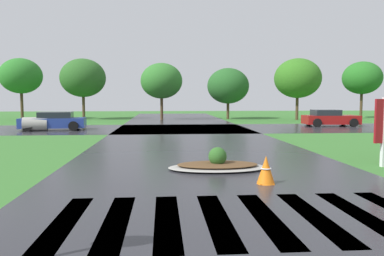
# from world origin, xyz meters

# --- Properties ---
(asphalt_roadway) EXTENTS (9.23, 80.00, 0.01)m
(asphalt_roadway) POSITION_xyz_m (0.00, 10.00, 0.00)
(asphalt_roadway) COLOR #2B2B30
(asphalt_roadway) RESTS_ON ground
(asphalt_cross_road) EXTENTS (90.00, 8.31, 0.01)m
(asphalt_cross_road) POSITION_xyz_m (0.00, 24.39, 0.00)
(asphalt_cross_road) COLOR #2B2B30
(asphalt_cross_road) RESTS_ON ground
(crosswalk_stripes) EXTENTS (6.75, 3.16, 0.01)m
(crosswalk_stripes) POSITION_xyz_m (-0.00, 4.49, 0.00)
(crosswalk_stripes) COLOR white
(crosswalk_stripes) RESTS_ON ground
(median_island) EXTENTS (3.02, 1.62, 0.68)m
(median_island) POSITION_xyz_m (0.25, 9.15, 0.14)
(median_island) COLOR #9E9B93
(median_island) RESTS_ON ground
(car_white_sedan) EXTENTS (4.15, 2.20, 1.26)m
(car_white_sedan) POSITION_xyz_m (11.46, 25.94, 0.60)
(car_white_sedan) COLOR maroon
(car_white_sedan) RESTS_ON ground
(car_blue_compact) EXTENTS (4.35, 2.34, 1.23)m
(car_blue_compact) POSITION_xyz_m (-8.76, 23.89, 0.60)
(car_blue_compact) COLOR navy
(car_blue_compact) RESTS_ON ground
(drainage_pipe_stack) EXTENTS (1.65, 1.17, 0.91)m
(drainage_pipe_stack) POSITION_xyz_m (-9.76, 23.22, 0.46)
(drainage_pipe_stack) COLOR #9E9B93
(drainage_pipe_stack) RESTS_ON ground
(traffic_cone) EXTENTS (0.46, 0.46, 0.72)m
(traffic_cone) POSITION_xyz_m (1.18, 7.12, 0.35)
(traffic_cone) COLOR orange
(traffic_cone) RESTS_ON ground
(background_treeline) EXTENTS (39.19, 6.83, 6.09)m
(background_treeline) POSITION_xyz_m (1.78, 35.78, 4.02)
(background_treeline) COLOR #4C3823
(background_treeline) RESTS_ON ground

